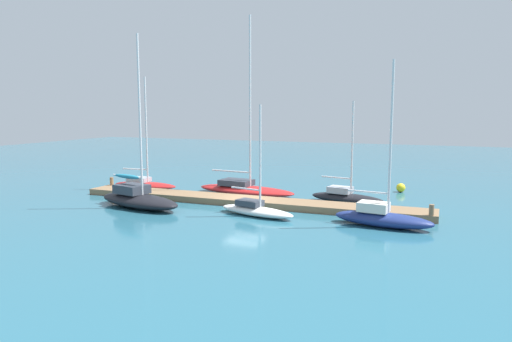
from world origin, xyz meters
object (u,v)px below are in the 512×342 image
sailboat_3 (256,209)px  sailboat_4 (346,196)px  mooring_buoy_yellow (401,188)px  sailboat_1 (138,198)px  sailboat_5 (382,216)px  sailboat_0 (144,183)px  sailboat_2 (245,188)px

sailboat_3 → sailboat_4: 7.22m
sailboat_3 → sailboat_4: (4.29, 5.81, 0.05)m
sailboat_3 → mooring_buoy_yellow: bearing=71.0°
sailboat_4 → sailboat_1: bearing=-140.8°
sailboat_4 → mooring_buoy_yellow: (3.06, 5.81, -0.11)m
sailboat_4 → mooring_buoy_yellow: size_ratio=10.05×
sailboat_1 → sailboat_5: bearing=16.3°
sailboat_3 → sailboat_5: bearing=14.3°
sailboat_3 → sailboat_5: sailboat_5 is taller
sailboat_0 → sailboat_2: bearing=1.3°
sailboat_2 → sailboat_3: 7.10m
sailboat_1 → sailboat_0: bearing=135.6°
sailboat_5 → mooring_buoy_yellow: sailboat_5 is taller
sailboat_3 → mooring_buoy_yellow: size_ratio=9.66×
sailboat_2 → sailboat_3: bearing=-55.6°
sailboat_5 → mooring_buoy_yellow: bearing=97.2°
mooring_buoy_yellow → sailboat_4: bearing=-117.8°
sailboat_2 → mooring_buoy_yellow: bearing=32.2°
sailboat_2 → sailboat_5: (10.74, -6.09, 0.04)m
sailboat_3 → sailboat_2: bearing=132.1°
mooring_buoy_yellow → sailboat_0: bearing=-162.4°
sailboat_0 → sailboat_2: 8.49m
sailboat_2 → sailboat_1: bearing=-118.0°
sailboat_0 → sailboat_4: 16.18m
sailboat_4 → mooring_buoy_yellow: sailboat_4 is taller
sailboat_3 → mooring_buoy_yellow: sailboat_3 is taller
sailboat_1 → sailboat_4: 13.87m
sailboat_5 → sailboat_2: bearing=157.8°
sailboat_4 → mooring_buoy_yellow: 6.57m
sailboat_2 → sailboat_5: 12.35m
sailboat_2 → sailboat_5: bearing=-24.0°
sailboat_0 → sailboat_5: sailboat_5 is taller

